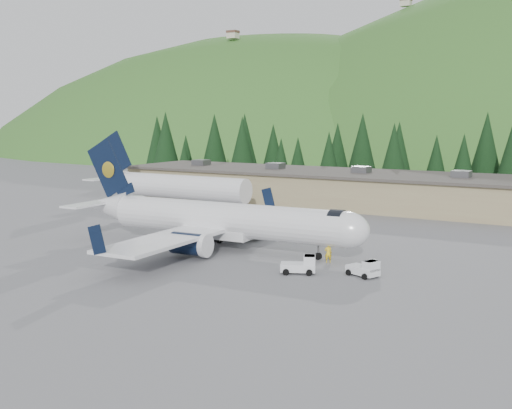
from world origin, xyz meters
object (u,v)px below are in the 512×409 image
at_px(airliner, 218,220).
at_px(baggage_tug_b, 365,269).
at_px(ramp_worker, 328,253).
at_px(baggage_tug_a, 301,265).
at_px(second_airliner, 168,185).
at_px(terminal_building, 331,187).

distance_m(airliner, baggage_tug_b, 18.00).
bearing_deg(airliner, baggage_tug_b, -13.80).
xyz_separation_m(airliner, ramp_worker, (12.56, -0.23, -2.07)).
height_order(baggage_tug_a, ramp_worker, ramp_worker).
height_order(baggage_tug_b, ramp_worker, ramp_worker).
height_order(airliner, second_airliner, second_airliner).
relative_size(second_airliner, baggage_tug_a, 8.12).
distance_m(baggage_tug_a, ramp_worker, 5.04).
relative_size(baggage_tug_a, baggage_tug_b, 1.07).
xyz_separation_m(airliner, terminal_building, (-4.02, 38.04, -0.39)).
height_order(baggage_tug_b, terminal_building, terminal_building).
distance_m(terminal_building, ramp_worker, 41.74).
bearing_deg(second_airliner, ramp_worker, -31.39).
bearing_deg(baggage_tug_b, airliner, -169.42).
bearing_deg(ramp_worker, airliner, -37.84).
distance_m(airliner, baggage_tug_a, 13.50).
distance_m(baggage_tug_a, baggage_tug_b, 5.53).
relative_size(second_airliner, ramp_worker, 14.60).
bearing_deg(airliner, baggage_tug_a, -25.55).
bearing_deg(second_airliner, baggage_tug_a, -37.05).
height_order(second_airliner, baggage_tug_b, second_airliner).
bearing_deg(baggage_tug_b, terminal_building, 139.43).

